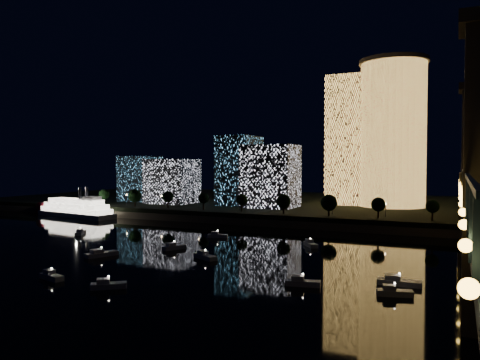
% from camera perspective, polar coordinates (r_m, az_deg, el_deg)
% --- Properties ---
extents(ground, '(520.00, 520.00, 0.00)m').
position_cam_1_polar(ground, '(122.14, -4.46, -10.64)').
color(ground, black).
rests_on(ground, ground).
extents(far_bank, '(420.00, 160.00, 5.00)m').
position_cam_1_polar(far_bank, '(271.20, 12.50, -3.17)').
color(far_bank, black).
rests_on(far_bank, ground).
extents(seawall, '(420.00, 6.00, 3.00)m').
position_cam_1_polar(seawall, '(196.36, 7.49, -5.40)').
color(seawall, '#6B5E4C').
rests_on(seawall, ground).
extents(tower_cylindrical, '(34.00, 34.00, 74.02)m').
position_cam_1_polar(tower_cylindrical, '(249.89, 18.15, 5.44)').
color(tower_cylindrical, '#EBAA4B').
rests_on(tower_cylindrical, far_bank).
extents(tower_rectangular, '(21.46, 21.46, 68.27)m').
position_cam_1_polar(tower_rectangular, '(258.84, 13.14, 4.70)').
color(tower_rectangular, '#EBAA4B').
rests_on(tower_rectangular, far_bank).
extents(midrise_blocks, '(107.45, 30.32, 36.40)m').
position_cam_1_polar(midrise_blocks, '(251.75, -3.37, 0.48)').
color(midrise_blocks, white).
rests_on(midrise_blocks, far_bank).
extents(riverboat, '(52.72, 18.56, 15.58)m').
position_cam_1_polar(riverboat, '(251.02, -19.69, -3.31)').
color(riverboat, silver).
rests_on(riverboat, ground).
extents(motorboats, '(125.50, 76.55, 2.78)m').
position_cam_1_polar(motorboats, '(130.67, -6.70, -9.45)').
color(motorboats, silver).
rests_on(motorboats, ground).
extents(esplanade_trees, '(165.32, 6.92, 8.96)m').
position_cam_1_polar(esplanade_trees, '(212.13, 0.08, -2.40)').
color(esplanade_trees, black).
rests_on(esplanade_trees, far_bank).
extents(street_lamps, '(132.70, 0.70, 5.65)m').
position_cam_1_polar(street_lamps, '(219.07, -0.05, -2.63)').
color(street_lamps, black).
rests_on(street_lamps, far_bank).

